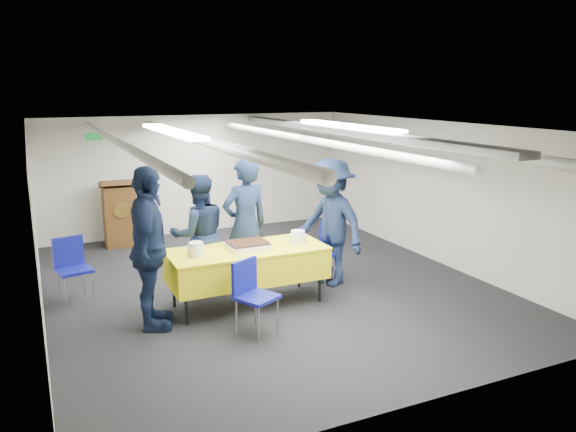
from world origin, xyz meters
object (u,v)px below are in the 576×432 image
(podium, at_px, (120,213))
(sailor_a, at_px, (245,226))
(serving_table, at_px, (247,264))
(sailor_d, at_px, (330,223))
(sailor_c, at_px, (149,249))
(sheet_cake, at_px, (248,245))
(chair_right, at_px, (326,246))
(chair_near, at_px, (251,289))
(chair_left, at_px, (71,263))
(sailor_b, at_px, (199,235))

(podium, bearing_deg, sailor_a, -68.33)
(serving_table, distance_m, sailor_d, 1.45)
(sailor_c, height_order, sailor_d, sailor_c)
(sheet_cake, height_order, podium, podium)
(chair_right, bearing_deg, podium, 127.17)
(serving_table, relative_size, chair_near, 2.37)
(sheet_cake, distance_m, sailor_a, 0.52)
(chair_near, relative_size, chair_left, 1.00)
(sailor_c, relative_size, sailor_d, 1.06)
(podium, relative_size, chair_near, 1.44)
(chair_right, distance_m, sailor_a, 1.29)
(chair_left, bearing_deg, sheet_cake, -27.63)
(sailor_a, bearing_deg, serving_table, 62.61)
(chair_near, height_order, sailor_c, sailor_c)
(sheet_cake, distance_m, sailor_b, 0.83)
(serving_table, height_order, sailor_a, sailor_a)
(sailor_a, height_order, sailor_b, sailor_a)
(chair_left, relative_size, sailor_d, 0.47)
(serving_table, distance_m, sailor_c, 1.38)
(podium, relative_size, chair_left, 1.44)
(sailor_d, bearing_deg, chair_left, -120.99)
(sheet_cake, relative_size, sailor_a, 0.28)
(serving_table, xyz_separation_m, sheet_cake, (0.02, 0.01, 0.26))
(chair_right, bearing_deg, sailor_d, -92.93)
(sailor_b, bearing_deg, sheet_cake, 126.18)
(sheet_cake, xyz_separation_m, sailor_c, (-1.31, -0.23, 0.16))
(sailor_b, relative_size, sailor_c, 0.86)
(chair_near, xyz_separation_m, sailor_a, (0.43, 1.32, 0.42))
(sailor_a, bearing_deg, sailor_b, -28.30)
(sailor_b, bearing_deg, chair_near, 99.39)
(podium, relative_size, sailor_d, 0.68)
(sailor_d, bearing_deg, podium, -161.00)
(podium, distance_m, chair_near, 4.54)
(chair_left, height_order, sailor_a, sailor_a)
(sheet_cake, bearing_deg, chair_left, 152.37)
(chair_left, bearing_deg, sailor_d, -13.96)
(chair_left, height_order, sailor_b, sailor_b)
(chair_left, bearing_deg, serving_table, -28.11)
(sailor_c, bearing_deg, sailor_a, -47.74)
(sailor_d, bearing_deg, chair_right, 160.03)
(sailor_c, bearing_deg, chair_right, -61.11)
(sailor_c, bearing_deg, sailor_b, -26.71)
(serving_table, xyz_separation_m, chair_near, (-0.26, -0.83, -0.03))
(chair_right, xyz_separation_m, sailor_d, (-0.01, -0.13, 0.39))
(chair_right, bearing_deg, serving_table, -164.53)
(sheet_cake, bearing_deg, sailor_a, 72.96)
(serving_table, height_order, sailor_c, sailor_c)
(podium, bearing_deg, chair_near, -79.61)
(podium, bearing_deg, sailor_d, -53.97)
(sailor_b, bearing_deg, serving_table, 124.71)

